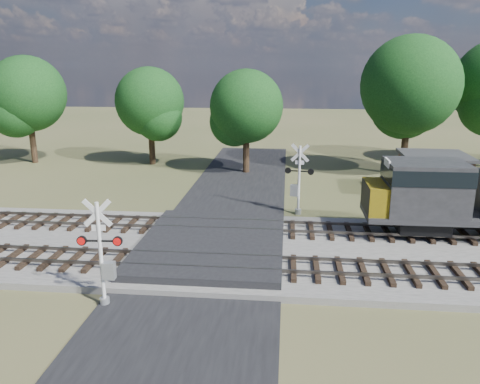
# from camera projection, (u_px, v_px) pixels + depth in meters

# --- Properties ---
(ground) EXTENTS (160.00, 160.00, 0.00)m
(ground) POSITION_uv_depth(u_px,v_px,m) (211.00, 255.00, 22.84)
(ground) COLOR #434E29
(ground) RESTS_ON ground
(ballast_bed) EXTENTS (140.00, 10.00, 0.30)m
(ballast_bed) POSITION_uv_depth(u_px,v_px,m) (419.00, 256.00, 22.31)
(ballast_bed) COLOR gray
(ballast_bed) RESTS_ON ground
(road) EXTENTS (7.00, 60.00, 0.08)m
(road) POSITION_uv_depth(u_px,v_px,m) (211.00, 254.00, 22.83)
(road) COLOR black
(road) RESTS_ON ground
(crossing_panel) EXTENTS (7.00, 9.00, 0.62)m
(crossing_panel) POSITION_uv_depth(u_px,v_px,m) (212.00, 245.00, 23.24)
(crossing_panel) COLOR #262628
(crossing_panel) RESTS_ON ground
(track_near) EXTENTS (140.00, 2.60, 0.33)m
(track_near) POSITION_uv_depth(u_px,v_px,m) (274.00, 267.00, 20.51)
(track_near) COLOR black
(track_near) RESTS_ON ballast_bed
(track_far) EXTENTS (140.00, 2.60, 0.33)m
(track_far) POSITION_uv_depth(u_px,v_px,m) (276.00, 228.00, 25.31)
(track_far) COLOR black
(track_far) RESTS_ON ballast_bed
(crossing_signal_near) EXTENTS (1.73, 0.38, 4.28)m
(crossing_signal_near) POSITION_uv_depth(u_px,v_px,m) (104.00, 262.00, 17.59)
(crossing_signal_near) COLOR silver
(crossing_signal_near) RESTS_ON ground
(crossing_signal_far) EXTENTS (1.77, 0.46, 4.42)m
(crossing_signal_far) POSITION_uv_depth(u_px,v_px,m) (297.00, 185.00, 28.65)
(crossing_signal_far) COLOR silver
(crossing_signal_far) RESTS_ON ground
(equipment_shed) EXTENTS (4.55, 4.55, 3.03)m
(equipment_shed) POSITION_uv_depth(u_px,v_px,m) (433.00, 175.00, 32.63)
(equipment_shed) COLOR #4F3721
(equipment_shed) RESTS_ON ground
(treeline) EXTENTS (83.96, 11.83, 11.80)m
(treeline) POSITION_uv_depth(u_px,v_px,m) (300.00, 90.00, 39.90)
(treeline) COLOR black
(treeline) RESTS_ON ground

